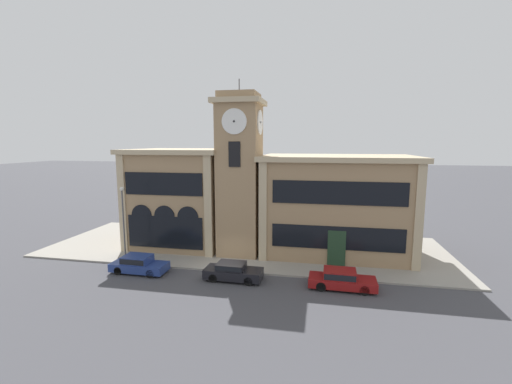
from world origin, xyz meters
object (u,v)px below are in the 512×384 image
at_px(parked_car_near, 139,264).
at_px(parked_car_mid, 233,271).
at_px(street_lamp, 123,214).
at_px(parked_car_far, 341,279).

xyz_separation_m(parked_car_near, parked_car_mid, (7.98, -0.00, -0.03)).
relative_size(parked_car_mid, street_lamp, 0.68).
height_order(parked_car_near, parked_car_far, parked_car_near).
bearing_deg(parked_car_mid, parked_car_far, 1.24).
xyz_separation_m(parked_car_mid, parked_car_far, (8.19, 0.00, 0.02)).
xyz_separation_m(parked_car_far, street_lamp, (-18.64, 2.05, 3.68)).
distance_m(parked_car_near, parked_car_mid, 7.98).
height_order(parked_car_mid, parked_car_far, parked_car_far).
relative_size(parked_car_near, parked_car_mid, 1.03).
bearing_deg(parked_car_near, street_lamp, 141.51).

